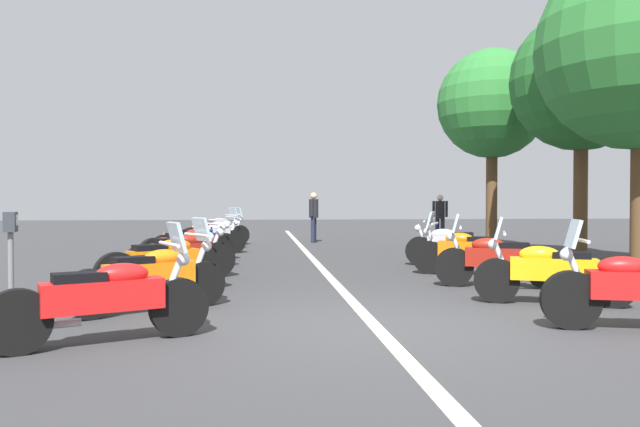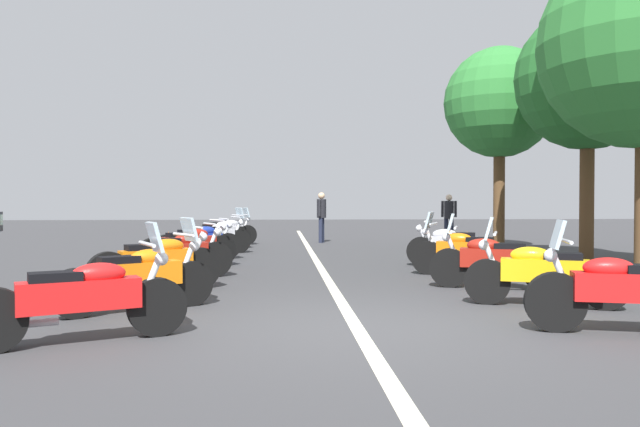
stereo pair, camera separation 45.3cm
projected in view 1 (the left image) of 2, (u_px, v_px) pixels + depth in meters
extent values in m
plane|color=#38383A|center=(376.00, 327.00, 6.77)|extent=(80.00, 80.00, 0.00)
cube|color=beige|center=(317.00, 263.00, 13.75)|extent=(30.34, 0.16, 0.01)
cylinder|color=black|center=(179.00, 307.00, 6.29)|extent=(0.38, 0.61, 0.61)
cylinder|color=black|center=(17.00, 322.00, 5.52)|extent=(0.38, 0.61, 0.61)
cube|color=red|center=(103.00, 296.00, 5.90)|extent=(0.74, 1.16, 0.30)
ellipsoid|color=red|center=(122.00, 274.00, 5.99)|extent=(0.46, 0.58, 0.22)
cube|color=black|center=(79.00, 279.00, 5.79)|extent=(0.44, 0.54, 0.12)
cylinder|color=silver|center=(173.00, 279.00, 6.26)|extent=(0.19, 0.29, 0.58)
cylinder|color=silver|center=(169.00, 244.00, 6.23)|extent=(0.58, 0.30, 0.04)
sphere|color=silver|center=(183.00, 259.00, 6.31)|extent=(0.14, 0.14, 0.14)
cylinder|color=silver|center=(51.00, 325.00, 5.83)|extent=(0.30, 0.53, 0.08)
cube|color=silver|center=(177.00, 237.00, 6.27)|extent=(0.38, 0.26, 0.32)
cylinder|color=black|center=(203.00, 284.00, 8.11)|extent=(0.45, 0.58, 0.60)
cylinder|color=black|center=(90.00, 294.00, 7.18)|extent=(0.45, 0.58, 0.60)
cube|color=orange|center=(150.00, 274.00, 7.64)|extent=(0.85, 1.10, 0.30)
ellipsoid|color=orange|center=(163.00, 258.00, 7.75)|extent=(0.50, 0.58, 0.22)
cube|color=black|center=(133.00, 261.00, 7.50)|extent=(0.48, 0.54, 0.12)
cylinder|color=silver|center=(199.00, 262.00, 8.07)|extent=(0.22, 0.28, 0.58)
cylinder|color=silver|center=(196.00, 235.00, 8.03)|extent=(0.54, 0.37, 0.04)
sphere|color=silver|center=(206.00, 246.00, 8.13)|extent=(0.14, 0.14, 0.14)
cylinder|color=silver|center=(110.00, 298.00, 7.51)|extent=(0.37, 0.51, 0.08)
cube|color=silver|center=(201.00, 229.00, 8.08)|extent=(0.37, 0.30, 0.32)
cylinder|color=black|center=(207.00, 268.00, 9.72)|extent=(0.46, 0.64, 0.66)
cylinder|color=black|center=(116.00, 275.00, 8.86)|extent=(0.46, 0.64, 0.66)
cube|color=orange|center=(164.00, 260.00, 9.28)|extent=(0.80, 1.09, 0.30)
ellipsoid|color=orange|center=(175.00, 246.00, 9.39)|extent=(0.49, 0.58, 0.22)
cube|color=black|center=(150.00, 249.00, 9.15)|extent=(0.47, 0.55, 0.12)
cylinder|color=silver|center=(203.00, 250.00, 9.67)|extent=(0.21, 0.29, 0.58)
cylinder|color=silver|center=(201.00, 227.00, 9.64)|extent=(0.55, 0.35, 0.04)
sphere|color=silver|center=(210.00, 237.00, 9.74)|extent=(0.14, 0.14, 0.14)
cylinder|color=silver|center=(132.00, 279.00, 9.18)|extent=(0.35, 0.51, 0.08)
cylinder|color=black|center=(218.00, 259.00, 11.23)|extent=(0.41, 0.65, 0.66)
cylinder|color=black|center=(143.00, 263.00, 10.52)|extent=(0.41, 0.65, 0.66)
cube|color=maroon|center=(181.00, 251.00, 10.87)|extent=(0.70, 1.07, 0.30)
ellipsoid|color=maroon|center=(191.00, 240.00, 10.96)|extent=(0.46, 0.58, 0.22)
cube|color=black|center=(169.00, 242.00, 10.75)|extent=(0.44, 0.55, 0.12)
cylinder|color=silver|center=(215.00, 243.00, 11.20)|extent=(0.19, 0.29, 0.58)
cylinder|color=silver|center=(212.00, 224.00, 11.17)|extent=(0.58, 0.30, 0.04)
sphere|color=silver|center=(220.00, 232.00, 11.25)|extent=(0.14, 0.14, 0.14)
cylinder|color=silver|center=(156.00, 267.00, 10.82)|extent=(0.31, 0.53, 0.08)
cylinder|color=black|center=(221.00, 251.00, 13.10)|extent=(0.50, 0.64, 0.68)
cylinder|color=black|center=(154.00, 255.00, 12.11)|extent=(0.50, 0.64, 0.68)
cube|color=maroon|center=(189.00, 244.00, 12.60)|extent=(0.89, 1.12, 0.30)
ellipsoid|color=maroon|center=(196.00, 234.00, 12.71)|extent=(0.51, 0.58, 0.22)
cube|color=black|center=(179.00, 236.00, 12.45)|extent=(0.49, 0.54, 0.12)
cylinder|color=silver|center=(218.00, 237.00, 13.05)|extent=(0.22, 0.28, 0.58)
cylinder|color=silver|center=(216.00, 220.00, 13.02)|extent=(0.54, 0.38, 0.04)
sphere|color=silver|center=(223.00, 228.00, 13.12)|extent=(0.14, 0.14, 0.14)
cylinder|color=silver|center=(164.00, 258.00, 12.45)|extent=(0.38, 0.50, 0.08)
cylinder|color=black|center=(225.00, 246.00, 14.74)|extent=(0.39, 0.64, 0.64)
cylinder|color=black|center=(164.00, 248.00, 13.98)|extent=(0.39, 0.64, 0.64)
cube|color=navy|center=(195.00, 240.00, 14.35)|extent=(0.73, 1.15, 0.30)
ellipsoid|color=navy|center=(202.00, 231.00, 14.44)|extent=(0.45, 0.58, 0.22)
cube|color=black|center=(186.00, 232.00, 14.24)|extent=(0.44, 0.54, 0.12)
cylinder|color=silver|center=(222.00, 234.00, 14.70)|extent=(0.18, 0.29, 0.58)
cylinder|color=silver|center=(221.00, 219.00, 14.67)|extent=(0.58, 0.30, 0.04)
sphere|color=silver|center=(227.00, 226.00, 14.75)|extent=(0.14, 0.14, 0.14)
cylinder|color=silver|center=(174.00, 251.00, 14.29)|extent=(0.30, 0.53, 0.08)
cylinder|color=black|center=(234.00, 241.00, 16.44)|extent=(0.40, 0.64, 0.64)
cylinder|color=black|center=(184.00, 243.00, 15.71)|extent=(0.40, 0.64, 0.64)
cube|color=silver|center=(210.00, 235.00, 16.07)|extent=(0.71, 1.09, 0.30)
ellipsoid|color=silver|center=(216.00, 228.00, 16.16)|extent=(0.46, 0.58, 0.22)
cube|color=black|center=(202.00, 229.00, 15.95)|extent=(0.44, 0.55, 0.12)
cylinder|color=silver|center=(232.00, 230.00, 16.40)|extent=(0.19, 0.29, 0.58)
cylinder|color=silver|center=(231.00, 217.00, 16.37)|extent=(0.58, 0.30, 0.04)
sphere|color=silver|center=(236.00, 223.00, 16.45)|extent=(0.14, 0.14, 0.14)
cylinder|color=silver|center=(192.00, 246.00, 16.01)|extent=(0.31, 0.53, 0.08)
cylinder|color=black|center=(234.00, 237.00, 18.04)|extent=(0.49, 0.63, 0.66)
cylinder|color=black|center=(190.00, 239.00, 17.12)|extent=(0.49, 0.63, 0.66)
cube|color=silver|center=(213.00, 232.00, 17.58)|extent=(0.84, 1.06, 0.30)
ellipsoid|color=silver|center=(218.00, 225.00, 17.69)|extent=(0.51, 0.58, 0.22)
cube|color=black|center=(206.00, 226.00, 17.44)|extent=(0.48, 0.54, 0.12)
cylinder|color=silver|center=(232.00, 227.00, 18.00)|extent=(0.22, 0.28, 0.58)
cylinder|color=silver|center=(231.00, 215.00, 17.96)|extent=(0.54, 0.38, 0.04)
sphere|color=silver|center=(236.00, 221.00, 18.06)|extent=(0.14, 0.14, 0.14)
cylinder|color=silver|center=(197.00, 242.00, 17.45)|extent=(0.37, 0.50, 0.08)
cube|color=silver|center=(233.00, 213.00, 18.01)|extent=(0.37, 0.30, 0.32)
cylinder|color=black|center=(240.00, 235.00, 19.63)|extent=(0.38, 0.64, 0.64)
cylinder|color=black|center=(196.00, 236.00, 18.92)|extent=(0.38, 0.64, 0.64)
cube|color=silver|center=(218.00, 230.00, 19.27)|extent=(0.70, 1.14, 0.30)
ellipsoid|color=silver|center=(223.00, 224.00, 19.35)|extent=(0.44, 0.58, 0.22)
cube|color=black|center=(211.00, 224.00, 19.16)|extent=(0.43, 0.54, 0.12)
cylinder|color=silver|center=(238.00, 226.00, 19.59)|extent=(0.18, 0.29, 0.58)
cylinder|color=silver|center=(237.00, 215.00, 19.57)|extent=(0.59, 0.28, 0.04)
sphere|color=silver|center=(241.00, 219.00, 19.64)|extent=(0.14, 0.14, 0.14)
cylinder|color=silver|center=(203.00, 239.00, 19.22)|extent=(0.29, 0.54, 0.08)
cube|color=silver|center=(239.00, 212.00, 19.61)|extent=(0.38, 0.25, 0.32)
cylinder|color=black|center=(571.00, 300.00, 6.65)|extent=(0.30, 0.66, 0.64)
cube|color=red|center=(640.00, 285.00, 6.53)|extent=(0.55, 1.12, 0.30)
ellipsoid|color=red|center=(623.00, 266.00, 6.55)|extent=(0.39, 0.57, 0.22)
cylinder|color=silver|center=(577.00, 273.00, 6.63)|extent=(0.14, 0.30, 0.58)
cylinder|color=silver|center=(581.00, 240.00, 6.62)|extent=(0.61, 0.20, 0.04)
sphere|color=silver|center=(566.00, 255.00, 6.64)|extent=(0.14, 0.14, 0.14)
cube|color=silver|center=(573.00, 234.00, 6.63)|extent=(0.38, 0.21, 0.32)
cylinder|color=black|center=(497.00, 280.00, 8.39)|extent=(0.36, 0.63, 0.62)
cylinder|color=black|center=(613.00, 284.00, 7.98)|extent=(0.36, 0.63, 0.62)
cube|color=#EAB214|center=(553.00, 269.00, 8.18)|extent=(0.67, 1.14, 0.30)
ellipsoid|color=#EAB214|center=(539.00, 254.00, 8.23)|extent=(0.43, 0.58, 0.22)
cube|color=black|center=(571.00, 256.00, 8.12)|extent=(0.42, 0.54, 0.12)
cylinder|color=silver|center=(501.00, 259.00, 8.36)|extent=(0.17, 0.30, 0.58)
cylinder|color=silver|center=(504.00, 233.00, 8.34)|extent=(0.59, 0.27, 0.04)
sphere|color=silver|center=(493.00, 244.00, 8.39)|extent=(0.14, 0.14, 0.14)
cylinder|color=silver|center=(590.00, 292.00, 7.89)|extent=(0.28, 0.54, 0.08)
cube|color=silver|center=(498.00, 228.00, 8.37)|extent=(0.38, 0.25, 0.32)
cylinder|color=black|center=(454.00, 267.00, 10.01)|extent=(0.34, 0.65, 0.64)
cylinder|color=black|center=(546.00, 269.00, 9.68)|extent=(0.34, 0.65, 0.64)
cube|color=maroon|center=(499.00, 257.00, 9.84)|extent=(0.62, 1.12, 0.30)
ellipsoid|color=maroon|center=(488.00, 245.00, 9.88)|extent=(0.41, 0.58, 0.22)
cube|color=black|center=(514.00, 246.00, 9.79)|extent=(0.40, 0.54, 0.12)
cylinder|color=silver|center=(458.00, 249.00, 9.99)|extent=(0.16, 0.30, 0.58)
cylinder|color=silver|center=(461.00, 227.00, 9.97)|extent=(0.60, 0.24, 0.04)
sphere|color=silver|center=(451.00, 237.00, 10.01)|extent=(0.14, 0.14, 0.14)
cylinder|color=silver|center=(528.00, 276.00, 9.58)|extent=(0.25, 0.55, 0.08)
cube|color=silver|center=(456.00, 223.00, 9.99)|extent=(0.38, 0.23, 0.32)
cylinder|color=black|center=(429.00, 257.00, 11.73)|extent=(0.40, 0.64, 0.64)
cylinder|color=black|center=(510.00, 260.00, 11.22)|extent=(0.40, 0.64, 0.64)
cube|color=orange|center=(469.00, 249.00, 11.47)|extent=(0.75, 1.14, 0.30)
ellipsoid|color=orange|center=(459.00, 238.00, 11.53)|extent=(0.46, 0.58, 0.22)
cube|color=black|center=(481.00, 240.00, 11.39)|extent=(0.44, 0.55, 0.12)
cylinder|color=silver|center=(433.00, 242.00, 11.70)|extent=(0.19, 0.29, 0.58)
cylinder|color=silver|center=(435.00, 223.00, 11.68)|extent=(0.58, 0.31, 0.04)
sphere|color=silver|center=(427.00, 232.00, 11.74)|extent=(0.14, 0.14, 0.14)
cylinder|color=silver|center=(492.00, 265.00, 11.16)|extent=(0.31, 0.53, 0.08)
cube|color=silver|center=(431.00, 220.00, 11.71)|extent=(0.38, 0.27, 0.32)
cylinder|color=black|center=(420.00, 251.00, 13.32)|extent=(0.32, 0.65, 0.63)
cylinder|color=black|center=(484.00, 252.00, 13.04)|extent=(0.32, 0.65, 0.63)
cube|color=silver|center=(452.00, 243.00, 13.18)|extent=(0.58, 1.07, 0.30)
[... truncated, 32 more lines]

